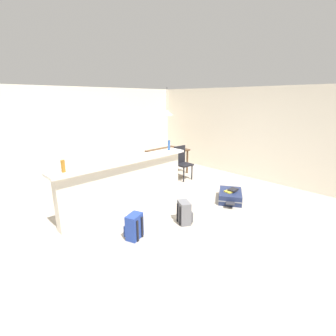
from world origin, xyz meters
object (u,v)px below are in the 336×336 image
Objects in this scene: book_stack at (232,190)px; backpack_grey at (184,213)px; dining_table at (168,153)px; suitcase_flat_navy at (230,196)px; bottle_white at (128,152)px; dining_chair_near_partition at (182,161)px; bottle_blue at (169,145)px; bottle_amber at (63,166)px; backpack_blue at (134,227)px; pendant_lamp at (167,113)px.

backpack_grey is at bearing 177.58° from book_stack.
suitcase_flat_navy is at bearing -99.23° from dining_table.
bottle_white is at bearing 145.45° from book_stack.
suitcase_flat_navy is at bearing -101.43° from dining_chair_near_partition.
bottle_blue is 0.25× the size of dining_chair_near_partition.
bottle_amber is at bearing -171.09° from dining_chair_near_partition.
bottle_amber is 2.22m from backpack_grey.
backpack_blue is (-2.44, 0.28, 0.09)m from suitcase_flat_navy.
dining_table is at bearing 18.10° from bottle_amber.
bottle_white is at bearing 145.91° from suitcase_flat_navy.
bottle_blue is 1.78m from backpack_grey.
suitcase_flat_navy is at bearing -99.20° from pendant_lamp.
backpack_grey is 1.37× the size of book_stack.
pendant_lamp is at bearing 37.24° from backpack_blue.
suitcase_flat_navy is (0.65, -1.28, -1.05)m from bottle_blue.
bottle_amber is 1.25m from bottle_white.
bottle_white is 0.34× the size of suitcase_flat_navy.
backpack_blue is (-1.78, -1.01, -0.96)m from bottle_blue.
backpack_blue is 2.46m from book_stack.
pendant_lamp reaches higher than backpack_blue.
backpack_blue is at bearing -151.47° from dining_chair_near_partition.
bottle_white is at bearing -151.69° from pendant_lamp.
bottle_blue is at bearing 0.60° from bottle_amber.
backpack_grey is at bearing -128.16° from pendant_lamp.
dining_chair_near_partition reaches higher than dining_table.
dining_table is 1.18× the size of dining_chair_near_partition.
pendant_lamp is at bearing 18.62° from bottle_amber.
book_stack is at bearing -2.42° from backpack_grey.
bottle_blue reaches higher than backpack_grey.
book_stack is (-0.39, -2.45, -1.56)m from pendant_lamp.
suitcase_flat_navy is at bearing 93.10° from book_stack.
bottle_blue is (2.42, 0.03, 0.01)m from bottle_amber.
pendant_lamp is at bearing 51.84° from backpack_grey.
suitcase_flat_navy is (-0.36, -1.80, -0.41)m from dining_chair_near_partition.
bottle_white reaches higher than bottle_blue.
bottle_blue is 0.55× the size of backpack_blue.
dining_table is at bearing 87.60° from dining_chair_near_partition.
bottle_blue reaches higher than book_stack.
bottle_white is 2.59m from pendant_lamp.
suitcase_flat_navy is at bearing -1.56° from backpack_grey.
backpack_blue is (-2.83, -2.15, -1.61)m from pendant_lamp.
backpack_blue is (-2.80, -1.52, -0.31)m from dining_chair_near_partition.
backpack_grey is at bearing -74.06° from bottle_white.
backpack_grey is (-0.83, -1.24, -0.96)m from bottle_blue.
suitcase_flat_navy is at bearing -34.09° from bottle_white.
dining_table is 3.04m from backpack_grey.
dining_chair_near_partition is 1.88m from suitcase_flat_navy.
pendant_lamp reaches higher than bottle_blue.
pendant_lamp is at bearing 80.80° from suitcase_flat_navy.
pendant_lamp is 3.43m from backpack_grey.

